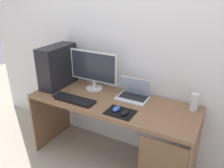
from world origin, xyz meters
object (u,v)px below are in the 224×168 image
Objects in this scene: monitor at (93,69)px; mouse_left at (116,109)px; keyboard at (75,100)px; mouse_right at (125,113)px; pc_tower at (58,66)px; speaker at (194,102)px; cell_phone at (58,94)px; laptop at (133,94)px.

monitor is 0.58m from mouse_left.
mouse_right is (0.55, -0.00, 0.01)m from keyboard.
pc_tower reaches higher than mouse_left.
keyboard is (-1.06, -0.38, -0.07)m from speaker.
pc_tower is at bearing 166.16° from mouse_left.
cell_phone is at bearing -52.48° from pc_tower.
cell_phone is (-0.78, 0.03, -0.02)m from mouse_right.
cell_phone is at bearing -164.88° from speaker.
keyboard is 0.24m from cell_phone.
cell_phone is (0.16, -0.20, -0.22)m from pc_tower.
laptop is at bearing 100.90° from mouse_right.
laptop reaches higher than cell_phone.
monitor is 1.78× the size of laptop.
laptop is at bearing 7.42° from pc_tower.
monitor is at bearing 50.46° from cell_phone.
pc_tower is 0.42m from monitor.
monitor is (0.41, 0.10, 0.00)m from pc_tower.
laptop is 0.59m from speaker.
mouse_right is (0.94, -0.23, -0.21)m from pc_tower.
monitor is at bearing -178.33° from laptop.
mouse_left is at bearing 165.26° from mouse_right.
laptop is 3.28× the size of mouse_left.
laptop is at bearing 23.81° from cell_phone.
speaker is at bearing 5.83° from pc_tower.
mouse_left is (-0.61, -0.36, -0.06)m from speaker.
monitor is 5.83× the size of mouse_right.
cell_phone is (-1.30, -0.35, -0.08)m from speaker.
laptop reaches higher than speaker.
cell_phone is (-0.69, 0.01, -0.02)m from mouse_left.
cell_phone is at bearing 173.91° from keyboard.
mouse_left is (0.44, -0.31, -0.21)m from monitor.
pc_tower is 0.90m from laptop.
speaker reaches higher than cell_phone.
mouse_right is (-0.52, -0.38, -0.06)m from speaker.
speaker is 1.35m from cell_phone.
pc_tower is 1.47m from speaker.
mouse_left is (0.84, -0.21, -0.21)m from pc_tower.
cell_phone is (-0.25, -0.30, -0.23)m from monitor.
pc_tower is 1.46× the size of laptop.
pc_tower is at bearing -172.58° from laptop.
pc_tower is at bearing -174.17° from speaker.
speaker is at bearing 2.65° from monitor.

